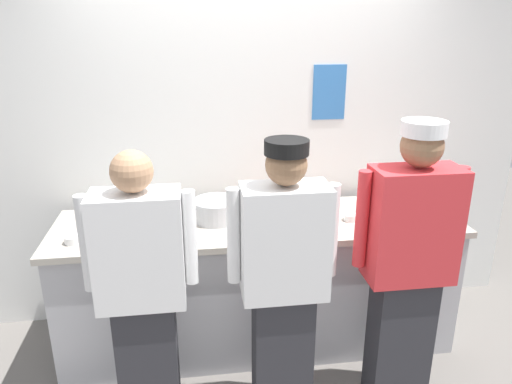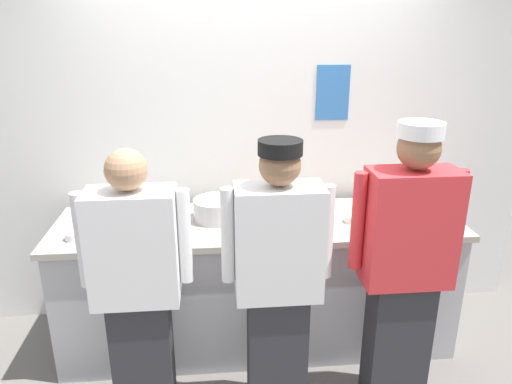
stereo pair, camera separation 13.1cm
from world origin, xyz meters
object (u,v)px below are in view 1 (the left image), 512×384
object	(u,v)px
sheet_tray	(123,228)
chef_center	(284,278)
mixing_bowl_steel	(217,210)
ramekin_red_sauce	(351,217)
chef_far_right	(408,262)
ramekin_yellow_sauce	(73,239)
chef_near_left	(142,290)
squeeze_bottle_secondary	(265,205)
squeeze_bottle_spare	(385,206)
ramekin_orange_sauce	(175,237)
deli_cup	(314,208)
squeeze_bottle_primary	(277,198)
plate_stack_front	(397,202)

from	to	relation	value
sheet_tray	chef_center	bearing A→B (deg)	-35.30
mixing_bowl_steel	ramekin_red_sauce	bearing A→B (deg)	-8.79
chef_far_right	ramekin_red_sauce	xyz separation A→B (m)	(-0.14, 0.57, 0.04)
ramekin_yellow_sauce	chef_near_left	bearing A→B (deg)	-46.81
squeeze_bottle_secondary	chef_far_right	bearing A→B (deg)	-45.34
chef_far_right	squeeze_bottle_spare	distance (m)	0.58
ramekin_orange_sauce	deli_cup	bearing A→B (deg)	16.73
chef_far_right	ramekin_yellow_sauce	world-z (taller)	chef_far_right
chef_center	squeeze_bottle_spare	world-z (taller)	chef_center
chef_near_left	chef_far_right	bearing A→B (deg)	-0.73
chef_near_left	deli_cup	size ratio (longest dim) A/B	17.03
mixing_bowl_steel	squeeze_bottle_primary	distance (m)	0.45
chef_center	squeeze_bottle_secondary	world-z (taller)	chef_center
squeeze_bottle_secondary	squeeze_bottle_spare	distance (m)	0.78
plate_stack_front	ramekin_orange_sauce	xyz separation A→B (m)	(-1.53, -0.34, -0.02)
sheet_tray	ramekin_orange_sauce	xyz separation A→B (m)	(0.32, -0.19, 0.01)
sheet_tray	squeeze_bottle_secondary	bearing A→B (deg)	4.58
chef_center	squeeze_bottle_spare	distance (m)	0.98
mixing_bowl_steel	ramekin_orange_sauce	bearing A→B (deg)	-134.30
chef_center	mixing_bowl_steel	world-z (taller)	chef_center
mixing_bowl_steel	ramekin_yellow_sauce	xyz separation A→B (m)	(-0.85, -0.23, -0.04)
squeeze_bottle_secondary	ramekin_orange_sauce	xyz separation A→B (m)	(-0.58, -0.26, -0.07)
ramekin_red_sauce	ramekin_orange_sauce	bearing A→B (deg)	-173.01
ramekin_red_sauce	squeeze_bottle_primary	bearing A→B (deg)	148.83
deli_cup	chef_near_left	bearing A→B (deg)	-147.39
chef_far_right	ramekin_yellow_sauce	size ratio (longest dim) A/B	16.22
ramekin_orange_sauce	ramekin_yellow_sauce	distance (m)	0.59
plate_stack_front	sheet_tray	xyz separation A→B (m)	(-1.85, -0.15, -0.02)
mixing_bowl_steel	sheet_tray	distance (m)	0.59
chef_near_left	sheet_tray	xyz separation A→B (m)	(-0.16, 0.60, 0.09)
mixing_bowl_steel	deli_cup	world-z (taller)	mixing_bowl_steel
chef_near_left	squeeze_bottle_secondary	distance (m)	1.02
deli_cup	sheet_tray	bearing A→B (deg)	-175.94
sheet_tray	ramekin_yellow_sauce	xyz separation A→B (m)	(-0.27, -0.15, 0.01)
squeeze_bottle_primary	squeeze_bottle_spare	world-z (taller)	squeeze_bottle_spare
squeeze_bottle_spare	deli_cup	world-z (taller)	squeeze_bottle_spare
sheet_tray	chef_near_left	bearing A→B (deg)	-75.31
squeeze_bottle_secondary	ramekin_yellow_sauce	world-z (taller)	squeeze_bottle_secondary
chef_far_right	ramekin_orange_sauce	distance (m)	1.34
mixing_bowl_steel	deli_cup	xyz separation A→B (m)	(0.65, 0.00, -0.02)
deli_cup	squeeze_bottle_spare	bearing A→B (deg)	-18.43
squeeze_bottle_primary	ramekin_red_sauce	world-z (taller)	squeeze_bottle_primary
squeeze_bottle_primary	ramekin_red_sauce	size ratio (longest dim) A/B	2.14
chef_far_right	mixing_bowl_steel	xyz separation A→B (m)	(-1.00, 0.70, 0.08)
squeeze_bottle_primary	ramekin_yellow_sauce	world-z (taller)	squeeze_bottle_primary
plate_stack_front	squeeze_bottle_spare	world-z (taller)	squeeze_bottle_spare
ramekin_red_sauce	deli_cup	size ratio (longest dim) A/B	0.91
plate_stack_front	ramekin_yellow_sauce	size ratio (longest dim) A/B	2.28
plate_stack_front	squeeze_bottle_primary	size ratio (longest dim) A/B	1.31
chef_near_left	ramekin_yellow_sauce	bearing A→B (deg)	133.19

